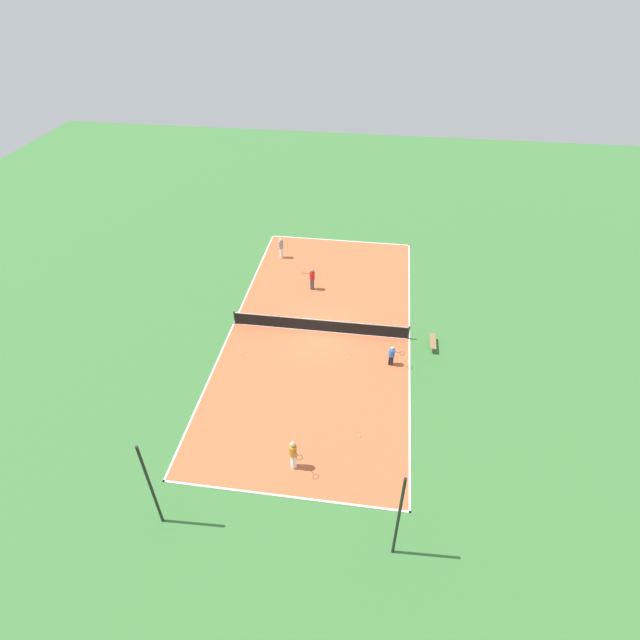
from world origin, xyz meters
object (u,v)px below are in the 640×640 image
player_coach_red (312,278)px  tennis_net (320,325)px  fence_post_back_right (151,486)px  tennis_ball_left_sideline (360,436)px  player_center_orange (293,453)px  player_near_blue (392,355)px  tennis_ball_midcourt (248,355)px  fence_post_back_left (399,518)px  player_baseline_gray (281,247)px  bench (433,342)px  tennis_ball_right_alley (348,358)px  tennis_ball_far_baseline (271,298)px

player_coach_red → tennis_net: bearing=104.1°
fence_post_back_right → tennis_ball_left_sideline: bearing=-144.7°
player_center_orange → player_near_blue: player_center_orange is taller
fence_post_back_right → tennis_ball_midcourt: bearing=-95.1°
player_near_blue → fence_post_back_left: fence_post_back_left is taller
player_center_orange → player_coach_red: bearing=143.8°
player_baseline_gray → fence_post_back_left: bearing=173.0°
player_coach_red → fence_post_back_right: size_ratio=0.33×
player_baseline_gray → tennis_ball_left_sideline: size_ratio=24.93×
fence_post_back_left → tennis_net: bearing=-70.3°
player_baseline_gray → player_near_blue: bearing=-170.9°
tennis_ball_left_sideline → fence_post_back_right: (8.14, 5.76, 2.49)m
bench → player_coach_red: 9.77m
player_coach_red → tennis_ball_right_alley: (-3.22, 7.00, -0.93)m
bench → player_center_orange: size_ratio=0.83×
tennis_net → player_coach_red: player_coach_red is taller
tennis_net → tennis_ball_right_alley: bearing=130.1°
bench → player_near_blue: player_near_blue is taller
fence_post_back_right → tennis_ball_right_alley: bearing=-121.2°
tennis_ball_far_baseline → tennis_ball_midcourt: bearing=88.8°
player_coach_red → fence_post_back_left: bearing=107.8°
player_coach_red → tennis_ball_left_sideline: 13.51m
tennis_ball_right_alley → tennis_ball_far_baseline: (5.87, -5.41, 0.00)m
player_baseline_gray → tennis_ball_midcourt: player_baseline_gray is taller
fence_post_back_left → tennis_ball_left_sideline: bearing=-72.7°
tennis_net → tennis_ball_left_sideline: tennis_net is taller
tennis_ball_right_alley → tennis_ball_left_sideline: (-1.17, 5.75, 0.00)m
player_baseline_gray → tennis_ball_left_sideline: 18.35m
tennis_ball_left_sideline → player_center_orange: bearing=37.0°
player_baseline_gray → tennis_ball_right_alley: 12.70m
tennis_ball_far_baseline → fence_post_back_right: (1.10, 16.91, 2.49)m
bench → fence_post_back_right: fence_post_back_right is taller
player_baseline_gray → tennis_ball_left_sideline: bearing=174.6°
player_near_blue → player_coach_red: (5.80, -7.15, 0.20)m
tennis_net → tennis_ball_far_baseline: 4.94m
player_center_orange → tennis_ball_midcourt: size_ratio=26.60×
player_center_orange → tennis_ball_left_sideline: 3.88m
tennis_ball_left_sideline → player_coach_red: bearing=-71.0°
player_coach_red → tennis_ball_left_sideline: player_coach_red is taller
player_center_orange → fence_post_back_right: 6.40m
tennis_ball_midcourt → fence_post_back_right: size_ratio=0.01×
bench → fence_post_back_left: size_ratio=0.29×
player_near_blue → fence_post_back_left: (-0.39, 11.35, 1.75)m
tennis_ball_midcourt → tennis_ball_left_sideline: same height
player_coach_red → player_center_orange: bearing=94.7°
tennis_ball_midcourt → player_center_orange: bearing=119.4°
bench → tennis_ball_far_baseline: bearing=-108.0°
fence_post_back_left → player_baseline_gray: bearing=-67.7°
tennis_ball_right_alley → bench: bearing=-159.9°
bench → player_baseline_gray: 14.57m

